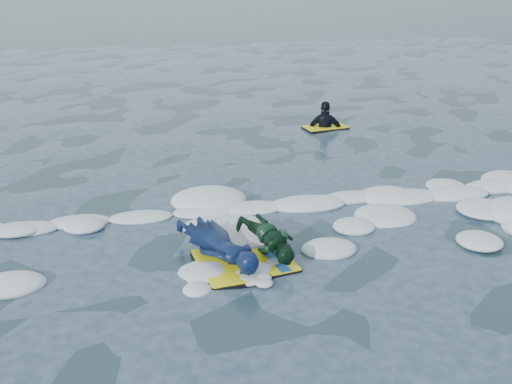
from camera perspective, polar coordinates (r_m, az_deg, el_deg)
ground at (r=8.89m, az=1.42°, el=-5.48°), size 120.00×120.00×0.00m
foam_band at (r=9.81m, az=0.09°, el=-2.87°), size 12.00×3.10×0.30m
prone_woman_unit at (r=8.55m, az=-3.19°, el=-4.90°), size 1.21×1.82×0.45m
prone_child_unit at (r=8.67m, az=1.40°, el=-4.40°), size 0.82×1.31×0.48m
waiting_rider_unit at (r=15.14m, az=6.16°, el=5.24°), size 1.09×0.72×1.52m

